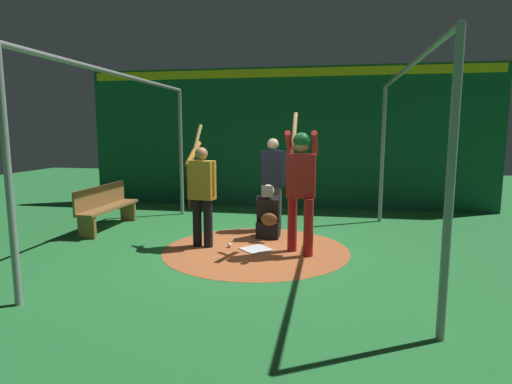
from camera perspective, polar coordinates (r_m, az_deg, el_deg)
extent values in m
plane|color=#287A38|center=(6.90, 0.00, -7.82)|extent=(26.10, 26.10, 0.00)
cylinder|color=#B76033|center=(6.90, 0.00, -7.80)|extent=(3.01, 3.01, 0.01)
cube|color=white|center=(6.90, 0.00, -7.73)|extent=(0.59, 0.59, 0.01)
cylinder|color=maroon|center=(6.51, 7.10, -4.82)|extent=(0.15, 0.15, 0.89)
cylinder|color=maroon|center=(6.76, 4.92, -4.29)|extent=(0.15, 0.15, 0.89)
cube|color=#B21E1E|center=(6.50, 6.09, 2.19)|extent=(0.22, 0.44, 0.67)
cylinder|color=#B21E1E|center=(6.56, 7.96, 6.45)|extent=(0.54, 0.09, 0.42)
cylinder|color=#B21E1E|center=(6.59, 4.50, 6.51)|extent=(0.54, 0.09, 0.42)
sphere|color=#9E704C|center=(6.47, 6.16, 6.31)|extent=(0.23, 0.23, 0.23)
sphere|color=#0F4C23|center=(6.47, 6.17, 6.88)|extent=(0.26, 0.26, 0.26)
cylinder|color=tan|center=(6.70, 5.18, 7.65)|extent=(0.54, 0.06, 0.73)
cube|color=black|center=(7.66, 1.69, -5.04)|extent=(0.40, 0.40, 0.30)
cube|color=black|center=(7.54, 1.65, -2.34)|extent=(0.31, 0.40, 0.49)
sphere|color=beige|center=(7.47, 1.64, 0.17)|extent=(0.23, 0.23, 0.23)
cube|color=gray|center=(7.37, 1.52, 0.06)|extent=(0.03, 0.20, 0.20)
ellipsoid|color=brown|center=(7.29, 1.79, -3.72)|extent=(0.12, 0.28, 0.22)
cylinder|color=#4C4C51|center=(8.21, 2.94, -2.15)|extent=(0.15, 0.15, 0.86)
cylinder|color=#4C4C51|center=(8.24, 1.56, -2.10)|extent=(0.15, 0.15, 0.86)
cube|color=#1E2338|center=(8.12, 2.28, 3.22)|extent=(0.22, 0.42, 0.68)
cylinder|color=#1E2338|center=(8.09, 3.70, 3.57)|extent=(0.09, 0.09, 0.57)
cylinder|color=#1E2338|center=(8.14, 0.88, 3.62)|extent=(0.09, 0.09, 0.57)
sphere|color=beige|center=(8.09, 2.30, 6.48)|extent=(0.22, 0.22, 0.22)
cylinder|color=black|center=(7.02, -6.50, -4.24)|extent=(0.15, 0.15, 0.80)
cylinder|color=black|center=(7.11, -7.95, -4.11)|extent=(0.15, 0.15, 0.80)
cube|color=#BC8027|center=(6.94, -7.34, 1.61)|extent=(0.29, 0.45, 0.63)
cylinder|color=#BC8027|center=(6.85, -5.85, 1.97)|extent=(0.09, 0.09, 0.53)
cylinder|color=#BC8027|center=(7.09, -8.48, 5.16)|extent=(0.48, 0.17, 0.41)
sphere|color=#9E704C|center=(6.91, -7.41, 5.16)|extent=(0.21, 0.21, 0.21)
cylinder|color=tan|center=(7.15, -8.20, 6.11)|extent=(0.47, 0.14, 0.74)
cube|color=#145133|center=(10.62, 3.91, 7.27)|extent=(0.20, 10.10, 3.45)
cube|color=yellow|center=(10.60, 3.93, 15.81)|extent=(0.03, 9.90, 0.20)
cylinder|color=gray|center=(9.76, -10.11, 5.16)|extent=(0.08, 0.08, 2.81)
cylinder|color=gray|center=(5.20, -30.48, 1.45)|extent=(0.08, 0.08, 2.81)
cylinder|color=gray|center=(9.21, 16.71, 4.76)|extent=(0.08, 0.08, 2.81)
cylinder|color=gray|center=(4.08, 24.73, 0.24)|extent=(0.08, 0.08, 2.81)
cylinder|color=gray|center=(7.41, -17.66, 14.81)|extent=(5.22, 0.07, 0.07)
cylinder|color=gray|center=(6.66, 19.78, 15.48)|extent=(5.22, 0.07, 0.07)
cube|color=olive|center=(10.95, -8.15, 0.93)|extent=(1.06, 0.04, 1.05)
cylinder|color=tan|center=(11.36, -7.17, 0.61)|extent=(0.06, 0.12, 0.81)
cylinder|color=olive|center=(11.24, -7.35, 0.49)|extent=(0.06, 0.12, 0.80)
cylinder|color=olive|center=(11.13, -7.54, 0.47)|extent=(0.06, 0.12, 0.82)
cylinder|color=tan|center=(11.02, -7.73, 0.37)|extent=(0.06, 0.14, 0.82)
cylinder|color=black|center=(10.90, -7.93, 0.54)|extent=(0.06, 0.16, 0.92)
cylinder|color=olive|center=(10.79, -8.12, 0.18)|extent=(0.06, 0.18, 0.81)
cylinder|color=black|center=(10.68, -8.32, 0.10)|extent=(0.06, 0.16, 0.82)
cylinder|color=tan|center=(10.56, -8.53, 0.03)|extent=(0.06, 0.16, 0.83)
cube|color=olive|center=(8.74, -19.27, -1.99)|extent=(1.79, 0.36, 0.05)
cube|color=olive|center=(8.79, -20.25, -0.50)|extent=(1.79, 0.04, 0.40)
cube|color=olive|center=(9.45, -16.90, -2.52)|extent=(0.08, 0.32, 0.40)
cube|color=olive|center=(8.14, -21.88, -4.49)|extent=(0.08, 0.32, 0.40)
sphere|color=white|center=(7.03, -3.62, -7.18)|extent=(0.07, 0.07, 0.07)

